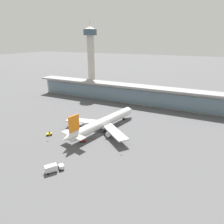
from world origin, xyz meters
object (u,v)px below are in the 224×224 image
at_px(airliner_on_stand, 103,123).
at_px(service_truck_by_tail_white, 53,168).
at_px(service_truck_near_nose_yellow, 49,134).
at_px(control_tower, 91,55).
at_px(service_truck_under_wing_red, 83,140).
at_px(service_truck_mid_apron_white, 82,125).
at_px(safety_cone_bravo, 48,141).
at_px(safety_cone_alpha, 121,155).

height_order(airliner_on_stand, service_truck_by_tail_white, airliner_on_stand).
xyz_separation_m(service_truck_near_nose_yellow, control_tower, (-26.10, 89.19, 34.79)).
distance_m(service_truck_under_wing_red, service_truck_mid_apron_white, 19.77).
bearing_deg(service_truck_by_tail_white, service_truck_near_nose_yellow, 134.99).
distance_m(airliner_on_stand, service_truck_by_tail_white, 41.83).
relative_size(service_truck_near_nose_yellow, service_truck_mid_apron_white, 0.48).
distance_m(service_truck_mid_apron_white, safety_cone_bravo, 24.25).
relative_size(service_truck_mid_apron_white, service_truck_by_tail_white, 0.95).
bearing_deg(service_truck_under_wing_red, service_truck_by_tail_white, -83.45).
bearing_deg(service_truck_mid_apron_white, service_truck_near_nose_yellow, -117.00).
height_order(control_tower, safety_cone_bravo, control_tower).
relative_size(service_truck_under_wing_red, service_truck_mid_apron_white, 0.46).
height_order(airliner_on_stand, control_tower, control_tower).
distance_m(control_tower, safety_cone_bravo, 105.68).
bearing_deg(service_truck_by_tail_white, control_tower, 113.76).
relative_size(service_truck_by_tail_white, safety_cone_bravo, 10.38).
distance_m(service_truck_under_wing_red, service_truck_by_tail_white, 25.60).
distance_m(airliner_on_stand, control_tower, 91.95).
bearing_deg(control_tower, service_truck_under_wing_red, -61.85).
relative_size(service_truck_under_wing_red, service_truck_by_tail_white, 0.44).
bearing_deg(control_tower, service_truck_by_tail_white, -66.24).
height_order(service_truck_under_wing_red, safety_cone_alpha, service_truck_under_wing_red).
bearing_deg(control_tower, service_truck_near_nose_yellow, -73.69).
bearing_deg(service_truck_near_nose_yellow, service_truck_mid_apron_white, 63.00).
distance_m(airliner_on_stand, service_truck_under_wing_red, 17.02).
height_order(service_truck_near_nose_yellow, service_truck_mid_apron_white, service_truck_mid_apron_white).
distance_m(service_truck_mid_apron_white, safety_cone_alpha, 39.22).
bearing_deg(safety_cone_bravo, control_tower, 107.64).
xyz_separation_m(airliner_on_stand, service_truck_near_nose_yellow, (-23.51, -18.16, -4.00)).
xyz_separation_m(service_truck_by_tail_white, safety_cone_alpha, (19.91, 22.49, -1.37)).
bearing_deg(service_truck_under_wing_red, airliner_on_stand, 79.90).
xyz_separation_m(service_truck_near_nose_yellow, service_truck_under_wing_red, (20.61, 1.88, 0.00)).
relative_size(service_truck_by_tail_white, safety_cone_alpha, 10.38).
xyz_separation_m(safety_cone_alpha, safety_cone_bravo, (-39.37, -4.66, 0.00)).
bearing_deg(service_truck_under_wing_red, service_truck_mid_apron_white, 125.40).
height_order(airliner_on_stand, safety_cone_alpha, airliner_on_stand).
bearing_deg(service_truck_mid_apron_white, control_tower, 116.35).
xyz_separation_m(airliner_on_stand, safety_cone_alpha, (19.93, -19.22, -4.56)).
bearing_deg(safety_cone_alpha, safety_cone_bravo, -173.25).
bearing_deg(safety_cone_alpha, airliner_on_stand, 136.04).
xyz_separation_m(service_truck_under_wing_red, safety_cone_alpha, (22.83, -2.93, -0.56)).
distance_m(airliner_on_stand, service_truck_mid_apron_white, 14.92).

